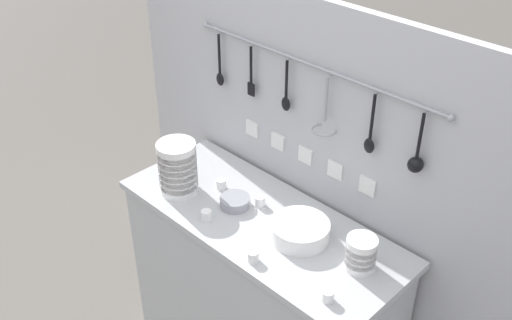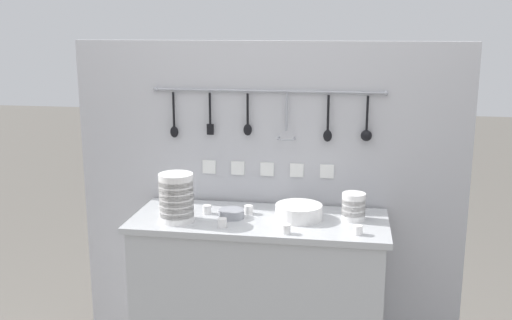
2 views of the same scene
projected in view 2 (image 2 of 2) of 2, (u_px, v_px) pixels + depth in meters
counter at (259, 307)px, 3.01m from camera, size 1.24×0.51×0.94m
back_wall at (268, 210)px, 3.19m from camera, size 2.04×0.11×1.78m
bowl_stack_short_front at (176, 198)px, 2.83m from camera, size 0.16×0.16×0.23m
bowl_stack_wide_centre at (354, 207)px, 2.87m from camera, size 0.11×0.11×0.13m
plate_stack at (299, 212)px, 2.88m from camera, size 0.23×0.23×0.07m
steel_mixing_bowl at (231, 214)px, 2.91m from camera, size 0.12×0.12×0.04m
cup_front_left at (249, 210)px, 2.96m from camera, size 0.04×0.04×0.04m
cup_beside_plates at (222, 223)px, 2.77m from camera, size 0.04×0.04×0.04m
cup_front_right at (207, 209)px, 2.97m from camera, size 0.04×0.04×0.04m
cup_back_left at (163, 209)px, 2.98m from camera, size 0.04×0.04×0.04m
cup_centre at (358, 230)px, 2.67m from camera, size 0.04×0.04×0.04m
cup_back_right at (286, 229)px, 2.68m from camera, size 0.04×0.04×0.04m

